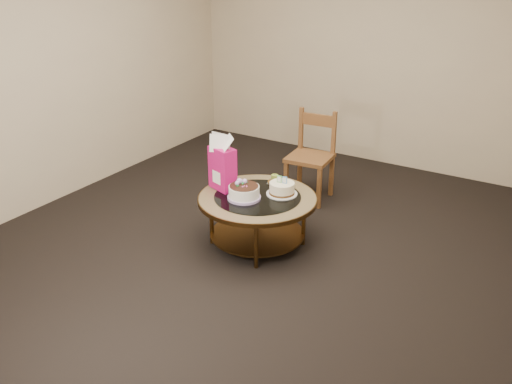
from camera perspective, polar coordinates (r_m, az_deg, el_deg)
The scene contains 8 objects.
ground at distance 5.04m, azimuth 0.14°, elevation -5.16°, with size 5.00×5.00×0.00m, color black.
room_walls at distance 4.50m, azimuth 0.16°, elevation 12.26°, with size 4.52×5.02×2.61m.
coffee_table at distance 4.87m, azimuth 0.15°, elevation -1.28°, with size 1.02×1.02×0.46m.
decorated_cake at distance 4.77m, azimuth -1.21°, elevation -0.07°, with size 0.28×0.28×0.16m.
cream_cake at distance 4.85m, azimuth 2.61°, elevation 0.33°, with size 0.27×0.27×0.17m.
gift_bag at distance 4.90m, azimuth -3.38°, elevation 2.94°, with size 0.27×0.23×0.49m.
pillar_candle at distance 5.08m, azimuth 1.88°, elevation 1.17°, with size 0.12×0.12×0.09m.
dining_chair at distance 5.79m, azimuth 5.55°, elevation 3.65°, with size 0.45×0.45×0.90m.
Camera 1 is at (2.30, -3.75, 2.46)m, focal length 40.00 mm.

